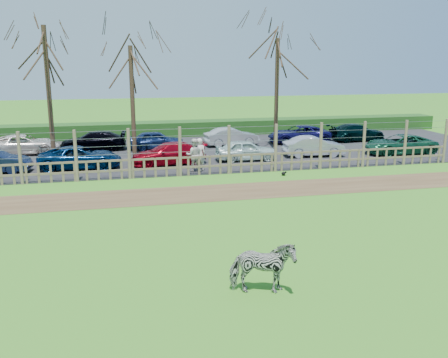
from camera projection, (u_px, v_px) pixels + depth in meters
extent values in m
plane|color=#60AA2E|center=(212.00, 227.00, 17.52)|extent=(120.00, 120.00, 0.00)
cube|color=brown|center=(192.00, 194.00, 21.79)|extent=(34.00, 2.80, 0.01)
cube|color=#232326|center=(166.00, 153.00, 31.27)|extent=(44.00, 13.00, 0.04)
cube|color=#1E4716|center=(156.00, 129.00, 37.78)|extent=(46.00, 2.00, 1.10)
cube|color=brown|center=(180.00, 167.00, 25.00)|extent=(30.00, 0.06, 0.10)
cube|color=brown|center=(180.00, 158.00, 24.88)|extent=(30.00, 0.06, 0.10)
cylinder|color=brown|center=(20.00, 158.00, 23.21)|extent=(0.16, 0.16, 2.50)
cylinder|color=brown|center=(76.00, 156.00, 23.74)|extent=(0.16, 0.16, 2.50)
cylinder|color=brown|center=(129.00, 154.00, 24.28)|extent=(0.16, 0.16, 2.50)
cylinder|color=brown|center=(180.00, 152.00, 24.81)|extent=(0.16, 0.16, 2.50)
cylinder|color=brown|center=(229.00, 150.00, 25.35)|extent=(0.16, 0.16, 2.50)
cylinder|color=brown|center=(276.00, 148.00, 25.88)|extent=(0.16, 0.16, 2.50)
cylinder|color=brown|center=(321.00, 146.00, 26.42)|extent=(0.16, 0.16, 2.50)
cylinder|color=brown|center=(364.00, 144.00, 26.95)|extent=(0.16, 0.16, 2.50)
cylinder|color=brown|center=(405.00, 143.00, 27.49)|extent=(0.16, 0.16, 2.50)
cylinder|color=brown|center=(445.00, 141.00, 28.03)|extent=(0.16, 0.16, 2.50)
cylinder|color=gray|center=(180.00, 152.00, 24.81)|extent=(30.00, 0.02, 0.02)
cylinder|color=gray|center=(180.00, 144.00, 24.72)|extent=(30.00, 0.02, 0.02)
cylinder|color=gray|center=(180.00, 136.00, 24.63)|extent=(30.00, 0.02, 0.02)
cylinder|color=gray|center=(180.00, 129.00, 24.54)|extent=(30.00, 0.02, 0.02)
cylinder|color=#3D2B1E|center=(49.00, 97.00, 27.10)|extent=(0.26, 0.26, 7.50)
cylinder|color=#3D2B1E|center=(133.00, 103.00, 29.13)|extent=(0.26, 0.26, 6.50)
cylinder|color=#3D2B1E|center=(276.00, 95.00, 31.47)|extent=(0.26, 0.26, 7.00)
imported|color=gray|center=(262.00, 268.00, 12.43)|extent=(1.76, 1.08, 1.38)
imported|color=silver|center=(199.00, 154.00, 25.98)|extent=(0.71, 0.54, 1.72)
imported|color=beige|center=(194.00, 155.00, 25.81)|extent=(0.93, 0.78, 1.72)
sphere|color=black|center=(283.00, 174.00, 25.23)|extent=(0.20, 0.20, 0.20)
sphere|color=black|center=(286.00, 172.00, 25.24)|extent=(0.10, 0.10, 0.10)
imported|color=#031D44|center=(80.00, 157.00, 26.55)|extent=(4.37, 2.10, 1.20)
imported|color=#980514|center=(168.00, 154.00, 27.64)|extent=(4.30, 2.14, 1.20)
imported|color=silver|center=(246.00, 150.00, 28.71)|extent=(3.59, 1.60, 1.20)
imported|color=#AFB1BF|center=(314.00, 146.00, 29.92)|extent=(3.73, 1.56, 1.20)
imported|color=#134D32|center=(400.00, 144.00, 30.58)|extent=(4.44, 2.27, 1.20)
imported|color=silver|center=(24.00, 144.00, 30.58)|extent=(4.42, 2.22, 1.20)
imported|color=black|center=(93.00, 141.00, 31.92)|extent=(4.24, 1.94, 1.20)
imported|color=navy|center=(156.00, 140.00, 32.22)|extent=(3.53, 1.44, 1.20)
imported|color=#B7B6B7|center=(231.00, 137.00, 33.59)|extent=(3.74, 1.60, 1.20)
imported|color=#110F48|center=(299.00, 134.00, 34.67)|extent=(4.46, 2.32, 1.20)
imported|color=black|center=(357.00, 132.00, 35.54)|extent=(4.24, 1.95, 1.20)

